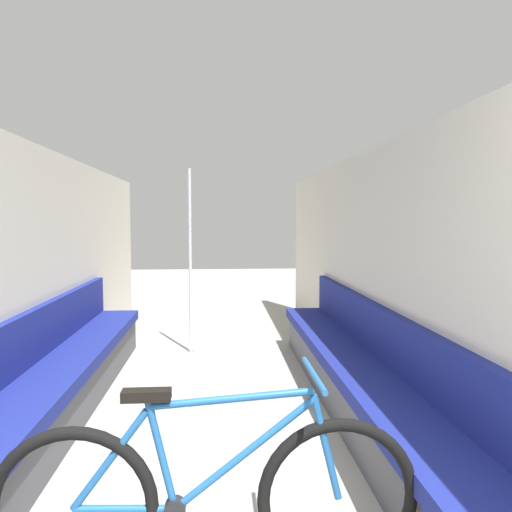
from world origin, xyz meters
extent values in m
cube|color=beige|center=(-1.43, 3.02, 1.08)|extent=(0.10, 9.23, 2.15)
cube|color=beige|center=(1.43, 3.02, 1.08)|extent=(0.10, 9.23, 2.15)
cube|color=#4C4C51|center=(-1.14, 2.93, 0.18)|extent=(0.41, 4.75, 0.36)
cube|color=navy|center=(-1.14, 2.93, 0.41)|extent=(0.48, 4.75, 0.10)
cube|color=navy|center=(-1.34, 2.93, 0.66)|extent=(0.07, 4.75, 0.40)
cube|color=#4C4C51|center=(1.14, 2.93, 0.18)|extent=(0.41, 4.75, 0.36)
cube|color=navy|center=(1.14, 2.93, 0.41)|extent=(0.48, 4.75, 0.10)
cube|color=navy|center=(1.34, 2.93, 0.66)|extent=(0.07, 4.75, 0.40)
torus|color=black|center=(-0.53, 1.30, 0.35)|extent=(0.70, 0.05, 0.70)
torus|color=black|center=(0.58, 1.30, 0.35)|extent=(0.70, 0.05, 0.70)
cylinder|color=#1E5693|center=(-0.32, 1.30, 0.34)|extent=(0.42, 0.03, 0.05)
cylinder|color=#1E5693|center=(-0.38, 1.30, 0.55)|extent=(0.33, 0.03, 0.43)
cylinder|color=#1E5693|center=(-0.17, 1.30, 0.58)|extent=(0.14, 0.03, 0.50)
cylinder|color=#1E5693|center=(0.18, 1.30, 0.56)|extent=(0.60, 0.03, 0.48)
cylinder|color=#1E5693|center=(0.12, 1.30, 0.80)|extent=(0.70, 0.03, 0.08)
cylinder|color=#1E5693|center=(0.52, 1.30, 0.58)|extent=(0.14, 0.03, 0.46)
cylinder|color=black|center=(-0.12, 1.30, 0.33)|extent=(0.09, 0.06, 0.09)
cube|color=black|center=(-0.23, 1.30, 0.82)|extent=(0.20, 0.07, 0.04)
cylinder|color=#1E5693|center=(0.47, 1.30, 0.89)|extent=(0.02, 0.46, 0.02)
cylinder|color=gray|center=(-0.26, 5.06, 0.01)|extent=(0.08, 0.08, 0.01)
cylinder|color=silver|center=(-0.26, 5.06, 1.07)|extent=(0.04, 0.04, 2.13)
camera|label=1|loc=(0.07, -0.73, 1.54)|focal=35.00mm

